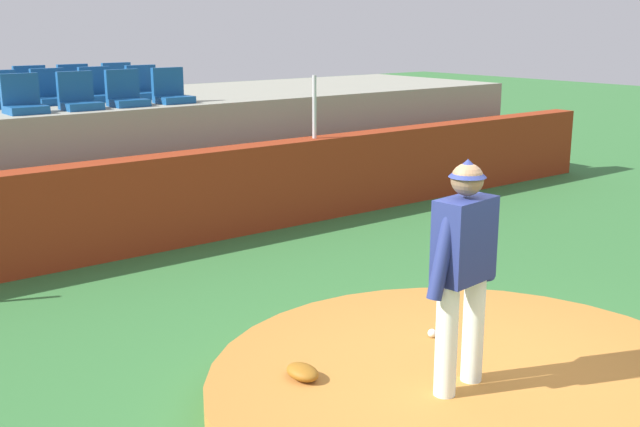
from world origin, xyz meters
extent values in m
plane|color=#326D34|center=(0.00, 0.00, 0.00)|extent=(60.00, 60.00, 0.00)
cylinder|color=#AE702E|center=(0.00, 0.00, 0.14)|extent=(4.10, 4.10, 0.27)
cylinder|color=white|center=(-0.40, -0.03, 0.68)|extent=(0.16, 0.16, 0.82)
cylinder|color=white|center=(-0.07, 0.01, 0.68)|extent=(0.16, 0.16, 0.82)
cube|color=navy|center=(-0.23, -0.01, 1.39)|extent=(0.49, 0.30, 0.60)
cylinder|color=navy|center=(-0.47, -0.04, 1.36)|extent=(0.29, 0.14, 0.67)
cylinder|color=navy|center=(0.01, 0.02, 1.36)|extent=(0.27, 0.14, 0.67)
sphere|color=#8C6647|center=(-0.23, -0.01, 1.82)|extent=(0.23, 0.23, 0.23)
cone|color=navy|center=(-0.23, -0.01, 1.90)|extent=(0.29, 0.29, 0.13)
sphere|color=white|center=(0.29, 0.75, 0.31)|extent=(0.07, 0.07, 0.07)
ellipsoid|color=#905918|center=(-1.05, 0.80, 0.33)|extent=(0.20, 0.30, 0.11)
cube|color=maroon|center=(0.00, 5.49, 0.61)|extent=(17.73, 0.40, 1.21)
cylinder|color=silver|center=(2.70, 5.49, 1.67)|extent=(0.06, 0.06, 0.92)
cube|color=gray|center=(0.00, 7.98, 0.87)|extent=(15.64, 3.52, 1.73)
cube|color=navy|center=(-1.05, 6.68, 1.78)|extent=(0.48, 0.44, 0.10)
cube|color=navy|center=(-1.05, 6.86, 2.03)|extent=(0.48, 0.08, 0.40)
cube|color=navy|center=(-0.32, 6.67, 1.78)|extent=(0.48, 0.44, 0.10)
cube|color=navy|center=(-0.32, 6.85, 2.03)|extent=(0.48, 0.08, 0.40)
cube|color=navy|center=(0.36, 6.69, 1.78)|extent=(0.48, 0.44, 0.10)
cube|color=navy|center=(0.36, 6.87, 2.03)|extent=(0.48, 0.08, 0.40)
cube|color=navy|center=(1.07, 6.70, 1.78)|extent=(0.48, 0.44, 0.10)
cube|color=navy|center=(1.07, 6.88, 2.03)|extent=(0.48, 0.08, 0.40)
cube|color=navy|center=(-1.07, 7.56, 1.78)|extent=(0.48, 0.44, 0.10)
cube|color=navy|center=(-0.37, 7.59, 1.78)|extent=(0.48, 0.44, 0.10)
cube|color=navy|center=(-0.37, 7.77, 2.03)|extent=(0.48, 0.08, 0.40)
cube|color=navy|center=(0.33, 7.58, 1.78)|extent=(0.48, 0.44, 0.10)
cube|color=navy|center=(0.33, 7.76, 2.03)|extent=(0.48, 0.08, 0.40)
cube|color=navy|center=(1.06, 7.57, 1.78)|extent=(0.48, 0.44, 0.10)
cube|color=navy|center=(1.06, 7.75, 2.03)|extent=(0.48, 0.08, 0.40)
cube|color=navy|center=(-0.33, 8.48, 1.78)|extent=(0.48, 0.44, 0.10)
cube|color=navy|center=(-0.33, 8.66, 2.03)|extent=(0.48, 0.08, 0.40)
cube|color=navy|center=(0.34, 8.47, 1.78)|extent=(0.48, 0.44, 0.10)
cube|color=navy|center=(0.34, 8.65, 2.03)|extent=(0.48, 0.08, 0.40)
cube|color=navy|center=(1.07, 8.49, 1.78)|extent=(0.48, 0.44, 0.10)
cube|color=navy|center=(1.07, 8.67, 2.03)|extent=(0.48, 0.08, 0.40)
camera|label=1|loc=(-4.25, -3.50, 2.86)|focal=43.68mm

